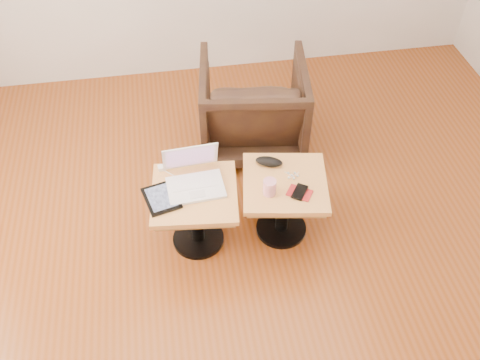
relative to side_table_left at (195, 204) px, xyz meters
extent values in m
cube|color=#70330F|center=(0.34, -0.36, -0.33)|extent=(4.50, 4.50, 0.01)
cylinder|color=black|center=(0.00, 0.00, -0.32)|extent=(0.32, 0.32, 0.03)
cylinder|color=black|center=(0.00, 0.00, -0.11)|extent=(0.08, 0.08, 0.38)
cube|color=olive|center=(0.00, 0.00, 0.06)|extent=(0.49, 0.49, 0.04)
cube|color=#BB7445|center=(0.00, 0.00, 0.09)|extent=(0.53, 0.53, 0.03)
cylinder|color=black|center=(0.53, -0.01, -0.32)|extent=(0.32, 0.32, 0.03)
cylinder|color=black|center=(0.53, -0.01, -0.11)|extent=(0.08, 0.08, 0.38)
cube|color=olive|center=(0.53, -0.01, 0.06)|extent=(0.51, 0.51, 0.04)
cube|color=#BB7445|center=(0.53, -0.01, 0.09)|extent=(0.56, 0.56, 0.03)
cube|color=white|center=(0.01, 0.02, 0.12)|extent=(0.33, 0.24, 0.02)
cube|color=silver|center=(0.01, 0.06, 0.13)|extent=(0.27, 0.12, 0.00)
cube|color=silver|center=(0.02, -0.04, 0.13)|extent=(0.09, 0.06, 0.00)
cube|color=white|center=(0.00, 0.17, 0.23)|extent=(0.32, 0.10, 0.21)
cube|color=#A73437|center=(0.00, 0.17, 0.23)|extent=(0.29, 0.08, 0.17)
cube|color=black|center=(-0.19, -0.03, 0.12)|extent=(0.23, 0.26, 0.02)
cube|color=#191E38|center=(-0.19, -0.03, 0.13)|extent=(0.18, 0.22, 0.00)
cube|color=white|center=(-0.17, 0.21, 0.12)|extent=(0.04, 0.04, 0.02)
ellipsoid|color=black|center=(0.46, 0.15, 0.14)|extent=(0.18, 0.13, 0.05)
cylinder|color=#D63362|center=(0.42, -0.08, 0.16)|extent=(0.08, 0.08, 0.10)
sphere|color=white|center=(0.58, 0.03, 0.12)|extent=(0.01, 0.01, 0.01)
sphere|color=white|center=(0.60, 0.05, 0.12)|extent=(0.01, 0.01, 0.01)
sphere|color=white|center=(0.56, 0.05, 0.12)|extent=(0.01, 0.01, 0.01)
sphere|color=white|center=(0.61, 0.02, 0.12)|extent=(0.01, 0.01, 0.01)
sphere|color=white|center=(0.56, 0.01, 0.12)|extent=(0.01, 0.01, 0.01)
sphere|color=white|center=(0.58, 0.00, 0.12)|extent=(0.01, 0.01, 0.01)
cylinder|color=white|center=(0.58, 0.03, 0.11)|extent=(0.08, 0.05, 0.00)
cube|color=maroon|center=(0.59, -0.11, 0.11)|extent=(0.16, 0.15, 0.01)
cube|color=black|center=(0.59, -0.11, 0.12)|extent=(0.12, 0.14, 0.01)
imported|color=black|center=(0.50, 0.85, 0.01)|extent=(0.81, 0.83, 0.67)
camera|label=1|loc=(-0.08, -2.09, 2.33)|focal=40.00mm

